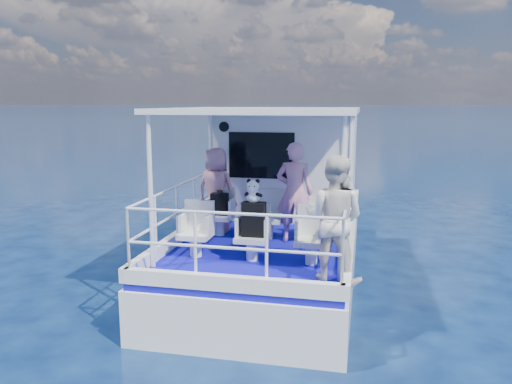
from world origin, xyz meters
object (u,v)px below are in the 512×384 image
Objects in this scene: passenger_stbd_aft at (334,219)px; panda at (253,191)px; backpack_center at (254,219)px; passenger_port_fwd at (216,190)px.

panda is at bearing -12.94° from passenger_stbd_aft.
panda is at bearing -167.84° from backpack_center.
passenger_port_fwd is at bearing -30.33° from passenger_stbd_aft.
passenger_stbd_aft is (2.28, -2.16, 0.07)m from passenger_port_fwd.
panda is (-1.23, 0.60, 0.23)m from passenger_stbd_aft.
passenger_stbd_aft is 4.85× the size of panda.
backpack_center is 1.48× the size of panda.
passenger_stbd_aft is 3.27× the size of backpack_center.
panda is (-0.01, -0.00, 0.43)m from backpack_center.
panda is at bearing 136.69° from passenger_port_fwd.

